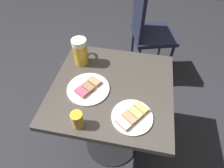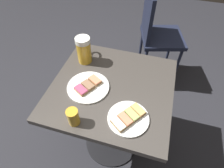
# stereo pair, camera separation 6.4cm
# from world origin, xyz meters

# --- Properties ---
(ground_plane) EXTENTS (6.00, 6.00, 0.00)m
(ground_plane) POSITION_xyz_m (0.00, 0.00, 0.00)
(ground_plane) COLOR #28282D
(cafe_table) EXTENTS (0.66, 0.68, 0.72)m
(cafe_table) POSITION_xyz_m (0.00, 0.00, 0.54)
(cafe_table) COLOR black
(cafe_table) RESTS_ON ground_plane
(plate_near) EXTENTS (0.24, 0.24, 0.03)m
(plate_near) POSITION_xyz_m (-0.05, 0.13, 0.73)
(plate_near) COLOR white
(plate_near) RESTS_ON cafe_table
(plate_far) EXTENTS (0.21, 0.21, 0.03)m
(plate_far) POSITION_xyz_m (-0.18, -0.14, 0.73)
(plate_far) COLOR white
(plate_far) RESTS_ON cafe_table
(beer_mug) EXTENTS (0.15, 0.09, 0.17)m
(beer_mug) POSITION_xyz_m (0.17, 0.23, 0.81)
(beer_mug) COLOR gold
(beer_mug) RESTS_ON cafe_table
(beer_glass_small) EXTENTS (0.06, 0.06, 0.09)m
(beer_glass_small) POSITION_xyz_m (-0.27, 0.11, 0.77)
(beer_glass_small) COLOR gold
(beer_glass_small) RESTS_ON cafe_table
(cafe_chair) EXTENTS (0.47, 0.47, 0.92)m
(cafe_chair) POSITION_xyz_m (0.89, -0.17, 0.54)
(cafe_chair) COLOR #1E2338
(cafe_chair) RESTS_ON ground_plane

